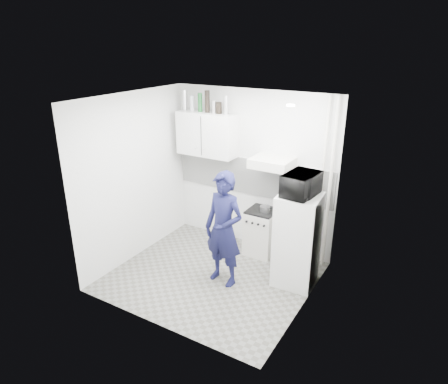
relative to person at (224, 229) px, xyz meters
The scene contains 24 objects.
floor 0.86m from the person, behind, with size 2.80×2.80×0.00m, color slate.
ceiling 1.78m from the person, behind, with size 2.80×2.80×0.00m, color white.
wall_back 1.36m from the person, 99.33° to the left, with size 2.80×2.80×0.00m, color silver.
wall_left 1.67m from the person, behind, with size 2.60×2.60×0.00m, color silver.
wall_right 1.28m from the person, ahead, with size 2.60×2.60×0.00m, color silver.
person is the anchor object (origin of this frame).
stove 1.11m from the person, 83.74° to the left, with size 0.46×0.46×0.74m, color silver.
fridge 1.04m from the person, 29.35° to the left, with size 0.56×0.56×1.35m, color white.
stove_top 1.02m from the person, 83.74° to the left, with size 0.44×0.44×0.03m, color black.
saucepan 1.00m from the person, 80.44° to the left, with size 0.16×0.16×0.09m, color silver.
microwave 1.23m from the person, 29.35° to the left, with size 0.38×0.56×0.31m, color black.
bottle_a 2.33m from the person, 142.06° to the left, with size 0.08×0.08×0.33m, color silver.
bottle_b 2.22m from the person, 138.97° to the left, with size 0.06×0.06×0.25m, color #B2B7BC.
bottle_c 2.15m from the person, 135.03° to the left, with size 0.07×0.07×0.30m, color #144C1E.
bottle_d 2.11m from the person, 131.16° to the left, with size 0.08×0.08×0.35m, color black.
canister_a 2.00m from the person, 127.19° to the left, with size 0.08×0.08×0.20m, color silver.
canister_b 1.96m from the person, 124.08° to the left, with size 0.09×0.09×0.18m, color black.
bottle_e 1.96m from the person, 119.33° to the left, with size 0.07×0.07×0.29m, color silver.
upper_cabinet 1.77m from the person, 131.50° to the left, with size 1.00×0.35×0.70m, color white.
range_hood 1.27m from the person, 76.39° to the left, with size 0.60×0.50×0.14m, color silver.
backsplash 1.31m from the person, 99.44° to the left, with size 2.74×0.03×0.60m, color white.
pipe_a 1.67m from the person, 47.08° to the left, with size 0.05×0.05×2.60m, color silver.
pipe_b 1.60m from the person, 50.38° to the left, with size 0.04×0.04×2.60m, color silver.
ceiling_spot_fixture 1.92m from the person, 14.54° to the left, with size 0.10×0.10×0.02m, color white.
Camera 1 is at (2.74, -4.28, 3.31)m, focal length 32.00 mm.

